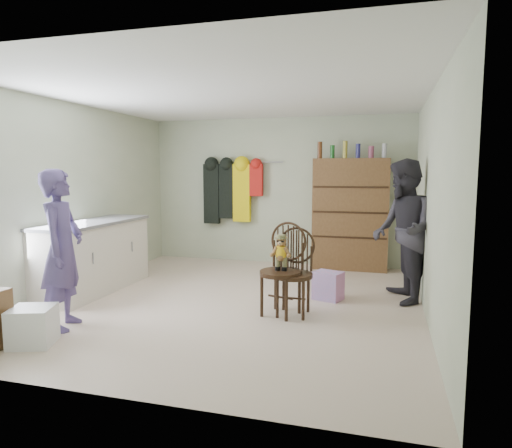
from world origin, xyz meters
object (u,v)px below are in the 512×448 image
(dresser, at_px, (350,214))
(counter, at_px, (94,256))
(chair_far, at_px, (294,268))
(chair_front, at_px, (283,262))

(dresser, bearing_deg, counter, -144.31)
(chair_far, distance_m, dresser, 2.62)
(chair_front, relative_size, chair_far, 1.06)
(counter, bearing_deg, chair_far, -5.24)
(dresser, bearing_deg, chair_front, -101.86)
(chair_far, bearing_deg, dresser, 81.70)
(chair_far, bearing_deg, chair_front, -157.21)
(counter, bearing_deg, chair_front, -6.51)
(chair_front, xyz_separation_m, chair_far, (0.12, 0.05, -0.07))
(counter, distance_m, chair_front, 2.67)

